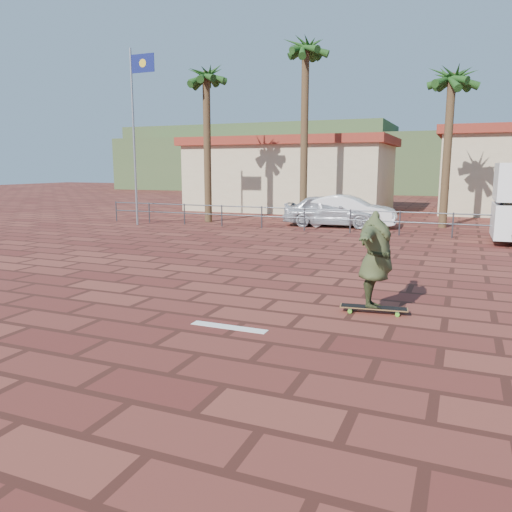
{
  "coord_description": "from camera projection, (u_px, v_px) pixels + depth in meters",
  "views": [
    {
      "loc": [
        4.34,
        -8.71,
        2.77
      ],
      "look_at": [
        0.15,
        1.35,
        0.8
      ],
      "focal_mm": 35.0,
      "sensor_mm": 36.0,
      "label": 1
    }
  ],
  "objects": [
    {
      "name": "ground",
      "position": [
        223.0,
        305.0,
        10.04
      ],
      "size": [
        120.0,
        120.0,
        0.0
      ],
      "primitive_type": "plane",
      "color": "brown",
      "rests_on": "ground"
    },
    {
      "name": "paint_stripe",
      "position": [
        229.0,
        327.0,
        8.69
      ],
      "size": [
        1.4,
        0.22,
        0.01
      ],
      "primitive_type": "cube",
      "color": "white",
      "rests_on": "ground"
    },
    {
      "name": "guardrail",
      "position": [
        350.0,
        217.0,
        20.82
      ],
      "size": [
        24.06,
        0.06,
        1.0
      ],
      "color": "#47494F",
      "rests_on": "ground"
    },
    {
      "name": "flagpole",
      "position": [
        136.0,
        125.0,
        22.95
      ],
      "size": [
        1.3,
        0.1,
        8.0
      ],
      "color": "gray",
      "rests_on": "ground"
    },
    {
      "name": "palm_far_left",
      "position": [
        206.0,
        80.0,
        23.93
      ],
      "size": [
        2.4,
        2.4,
        8.25
      ],
      "color": "brown",
      "rests_on": "ground"
    },
    {
      "name": "palm_left",
      "position": [
        306.0,
        54.0,
        23.39
      ],
      "size": [
        2.4,
        2.4,
        9.45
      ],
      "color": "brown",
      "rests_on": "ground"
    },
    {
      "name": "palm_center",
      "position": [
        452.0,
        82.0,
        21.67
      ],
      "size": [
        2.4,
        2.4,
        7.75
      ],
      "color": "brown",
      "rests_on": "ground"
    },
    {
      "name": "building_west",
      "position": [
        291.0,
        174.0,
        31.89
      ],
      "size": [
        12.6,
        7.6,
        4.5
      ],
      "color": "beige",
      "rests_on": "ground"
    },
    {
      "name": "hill_front",
      "position": [
        424.0,
        164.0,
        54.94
      ],
      "size": [
        70.0,
        18.0,
        6.0
      ],
      "primitive_type": "cube",
      "color": "#384C28",
      "rests_on": "ground"
    },
    {
      "name": "hill_back",
      "position": [
        260.0,
        157.0,
        68.53
      ],
      "size": [
        35.0,
        14.0,
        8.0
      ],
      "primitive_type": "cube",
      "color": "#384C28",
      "rests_on": "ground"
    },
    {
      "name": "longboard",
      "position": [
        374.0,
        308.0,
        9.5
      ],
      "size": [
        1.29,
        0.45,
        0.12
      ],
      "rotation": [
        0.0,
        0.0,
        0.14
      ],
      "color": "olive",
      "rests_on": "ground"
    },
    {
      "name": "skateboarder",
      "position": [
        376.0,
        260.0,
        9.34
      ],
      "size": [
        0.71,
        2.28,
        1.83
      ],
      "primitive_type": "imported",
      "rotation": [
        0.0,
        0.0,
        1.61
      ],
      "color": "#3C4424",
      "rests_on": "longboard"
    },
    {
      "name": "car_silver",
      "position": [
        331.0,
        210.0,
        23.15
      ],
      "size": [
        4.49,
        2.13,
        1.48
      ],
      "primitive_type": "imported",
      "rotation": [
        0.0,
        0.0,
        1.66
      ],
      "color": "#AAABB1",
      "rests_on": "ground"
    },
    {
      "name": "car_white",
      "position": [
        348.0,
        211.0,
        22.98
      ],
      "size": [
        4.43,
        1.73,
        1.44
      ],
      "primitive_type": "imported",
      "rotation": [
        0.0,
        0.0,
        1.62
      ],
      "color": "white",
      "rests_on": "ground"
    }
  ]
}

